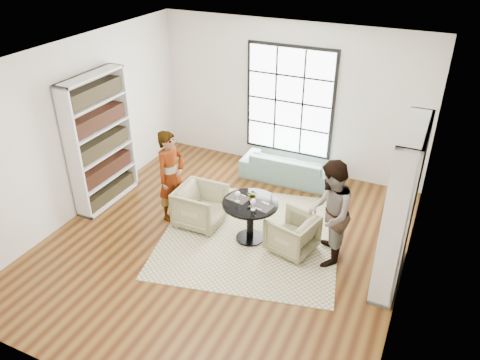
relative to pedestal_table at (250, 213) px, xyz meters
The scene contains 16 objects.
ground 0.68m from the pedestal_table, 141.36° to the right, with size 6.00×6.00×0.00m, color brown.
room_shell 0.85m from the pedestal_table, 142.10° to the left, with size 6.00×6.01×6.00m.
rug 0.52m from the pedestal_table, 106.48° to the left, with size 2.87×2.87×0.01m, color beige.
pedestal_table is the anchor object (origin of this frame).
sofa 2.19m from the pedestal_table, 92.69° to the left, with size 1.90×0.74×0.55m, color gray.
armchair_left 0.97m from the pedestal_table, behind, with size 0.75×0.77×0.70m, color tan.
armchair_right 0.74m from the pedestal_table, ahead, with size 0.67×0.69×0.63m, color tan.
person_left 1.53m from the pedestal_table, behind, with size 0.59×0.39×1.63m, color gray.
person_right 1.30m from the pedestal_table, ahead, with size 0.82×0.64×1.69m, color gray.
placemat_left 0.30m from the pedestal_table, behind, with size 0.34×0.26×0.01m, color black.
placemat_right 0.29m from the pedestal_table, ahead, with size 0.34×0.26×0.01m, color black.
cutlery_left 0.31m from the pedestal_table, behind, with size 0.14×0.22×0.01m, color silver, non-canonical shape.
cutlery_right 0.30m from the pedestal_table, ahead, with size 0.14×0.22×0.01m, color silver, non-canonical shape.
wine_glass_left 0.39m from the pedestal_table, 161.00° to the right, with size 0.09×0.09×0.19m.
wine_glass_right 0.39m from the pedestal_table, 55.33° to the right, with size 0.09×0.09×0.19m.
flower_centerpiece 0.30m from the pedestal_table, 76.72° to the left, with size 0.18×0.16×0.20m, color gray.
Camera 1 is at (2.82, -5.45, 4.68)m, focal length 35.00 mm.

